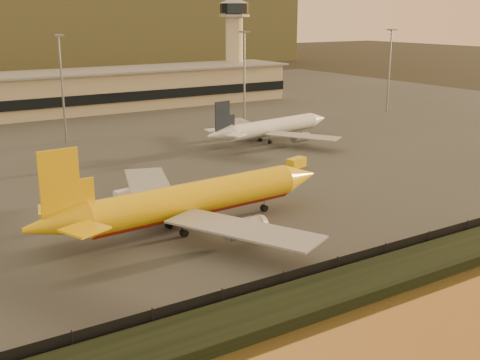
# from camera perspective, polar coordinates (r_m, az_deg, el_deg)

# --- Properties ---
(ground) EXTENTS (900.00, 900.00, 0.00)m
(ground) POSITION_cam_1_polar(r_m,az_deg,el_deg) (86.46, 6.42, -5.12)
(ground) COLOR black
(ground) RESTS_ON ground
(embankment) EXTENTS (320.00, 7.00, 1.40)m
(embankment) POSITION_cam_1_polar(r_m,az_deg,el_deg) (74.82, 14.71, -8.36)
(embankment) COLOR black
(embankment) RESTS_ON ground
(tarmac) EXTENTS (320.00, 220.00, 0.20)m
(tarmac) POSITION_cam_1_polar(r_m,az_deg,el_deg) (168.41, -14.36, 4.72)
(tarmac) COLOR #2D2D2D
(tarmac) RESTS_ON ground
(perimeter_fence) EXTENTS (300.00, 0.05, 2.20)m
(perimeter_fence) POSITION_cam_1_polar(r_m,az_deg,el_deg) (77.09, 12.56, -7.00)
(perimeter_fence) COLOR black
(perimeter_fence) RESTS_ON tarmac
(terminal_building) EXTENTS (202.00, 25.00, 12.60)m
(terminal_building) POSITION_cam_1_polar(r_m,az_deg,el_deg) (193.12, -21.55, 7.31)
(terminal_building) COLOR tan
(terminal_building) RESTS_ON tarmac
(control_tower) EXTENTS (11.20, 11.20, 35.50)m
(control_tower) POSITION_cam_1_polar(r_m,az_deg,el_deg) (228.60, -0.55, 13.38)
(control_tower) COLOR tan
(control_tower) RESTS_ON tarmac
(apron_light_masts) EXTENTS (152.20, 12.20, 25.40)m
(apron_light_masts) POSITION_cam_1_polar(r_m,az_deg,el_deg) (153.40, -6.93, 9.97)
(apron_light_masts) COLOR slate
(apron_light_masts) RESTS_ON tarmac
(dhl_cargo_jet) EXTENTS (47.76, 46.72, 14.27)m
(dhl_cargo_jet) POSITION_cam_1_polar(r_m,az_deg,el_deg) (86.37, -4.67, -1.96)
(dhl_cargo_jet) COLOR #E4AD0C
(dhl_cargo_jet) RESTS_ON tarmac
(white_narrowbody_jet) EXTENTS (39.15, 37.81, 11.26)m
(white_narrowbody_jet) POSITION_cam_1_polar(r_m,az_deg,el_deg) (146.11, 2.99, 4.97)
(white_narrowbody_jet) COLOR silver
(white_narrowbody_jet) RESTS_ON tarmac
(gse_vehicle_yellow) EXTENTS (4.74, 3.09, 1.97)m
(gse_vehicle_yellow) POSITION_cam_1_polar(r_m,az_deg,el_deg) (121.91, 5.35, 1.64)
(gse_vehicle_yellow) COLOR #E4AD0C
(gse_vehicle_yellow) RESTS_ON tarmac
(gse_vehicle_white) EXTENTS (3.75, 2.22, 1.58)m
(gse_vehicle_white) POSITION_cam_1_polar(r_m,az_deg,el_deg) (102.79, -10.88, -1.34)
(gse_vehicle_white) COLOR silver
(gse_vehicle_white) RESTS_ON tarmac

